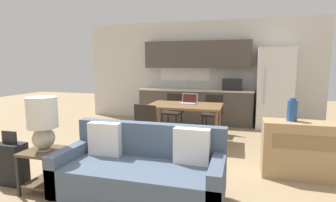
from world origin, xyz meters
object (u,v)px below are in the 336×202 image
object	(u,v)px
couch	(142,170)
side_table	(45,163)
dining_chair_far_right	(213,112)
suitcase	(11,163)
refrigerator	(274,88)
dining_chair_near_left	(149,125)
table_lamp	(43,120)
vase	(292,110)
laptop	(189,101)
dining_table	(185,108)
credenza	(304,150)
dining_chair_far_left	(173,110)

from	to	relation	value
couch	side_table	xyz separation A→B (m)	(-1.20, -0.13, 0.01)
dining_chair_far_right	suitcase	distance (m)	3.92
refrigerator	dining_chair_near_left	distance (m)	3.48
table_lamp	suitcase	world-z (taller)	table_lamp
refrigerator	couch	xyz separation A→B (m)	(-1.81, -4.09, -0.63)
vase	laptop	size ratio (longest dim) A/B	0.91
refrigerator	dining_table	bearing A→B (deg)	-135.79
dining_chair_far_right	credenza	bearing A→B (deg)	-48.02
couch	suitcase	xyz separation A→B (m)	(-1.76, -0.09, -0.06)
credenza	laptop	world-z (taller)	laptop
side_table	vase	xyz separation A→B (m)	(2.93, 1.32, 0.57)
refrigerator	laptop	distance (m)	2.39
credenza	dining_chair_near_left	distance (m)	2.41
side_table	laptop	xyz separation A→B (m)	(1.24, 2.62, 0.46)
laptop	dining_table	bearing A→B (deg)	-99.42
credenza	dining_chair_far_right	bearing A→B (deg)	126.02
dining_chair_far_left	suitcase	distance (m)	3.47
dining_table	dining_chair_far_right	distance (m)	0.95
vase	suitcase	distance (m)	3.77
dining_table	dining_chair_near_left	xyz separation A→B (m)	(-0.47, -0.82, -0.20)
dining_chair_far_left	dining_table	bearing A→B (deg)	-52.87
dining_table	dining_chair_far_right	world-z (taller)	dining_chair_far_right
table_lamp	credenza	distance (m)	3.39
suitcase	laptop	bearing A→B (deg)	55.10
refrigerator	dining_chair_far_left	distance (m)	2.51
dining_chair_far_left	vase	bearing A→B (deg)	-34.15
laptop	suitcase	xyz separation A→B (m)	(-1.80, -2.58, -0.53)
table_lamp	laptop	world-z (taller)	table_lamp
refrigerator	couch	distance (m)	4.52
dining_table	side_table	xyz separation A→B (m)	(-1.20, -2.46, -0.35)
vase	dining_chair_far_right	size ratio (longest dim) A/B	0.36
side_table	dining_chair_far_right	bearing A→B (deg)	63.10
dining_chair_near_left	laptop	bearing A→B (deg)	-109.12
table_lamp	laptop	distance (m)	2.90
laptop	dining_chair_far_right	bearing A→B (deg)	63.13
refrigerator	vase	xyz separation A→B (m)	(-0.08, -2.91, -0.05)
dining_chair_near_left	dining_chair_far_left	size ratio (longest dim) A/B	1.00
refrigerator	suitcase	world-z (taller)	refrigerator
vase	dining_table	bearing A→B (deg)	146.45
dining_chair_far_left	dining_chair_far_right	xyz separation A→B (m)	(0.91, 0.02, 0.00)
dining_chair_near_left	refrigerator	bearing A→B (deg)	-123.01
credenza	vase	xyz separation A→B (m)	(-0.18, 0.03, 0.53)
laptop	suitcase	bearing A→B (deg)	-118.87
couch	dining_chair_near_left	size ratio (longest dim) A/B	2.12
table_lamp	credenza	world-z (taller)	table_lamp
refrigerator	couch	bearing A→B (deg)	-113.85
couch	dining_chair_far_right	distance (m)	3.17
refrigerator	laptop	world-z (taller)	refrigerator
refrigerator	suitcase	distance (m)	5.54
credenza	dining_chair_far_left	size ratio (longest dim) A/B	1.26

